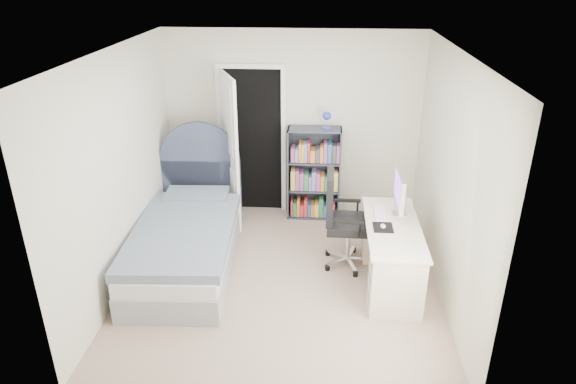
# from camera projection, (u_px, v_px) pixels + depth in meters

# --- Properties ---
(room_shell) EXTENTS (3.50, 3.70, 2.60)m
(room_shell) POSITION_uv_depth(u_px,v_px,m) (282.00, 176.00, 5.27)
(room_shell) COLOR gray
(room_shell) RESTS_ON ground
(door) EXTENTS (0.92, 0.77, 2.06)m
(door) POSITION_uv_depth(u_px,v_px,m) (238.00, 145.00, 6.80)
(door) COLOR black
(door) RESTS_ON ground
(bed) EXTENTS (1.19, 2.34, 1.41)m
(bed) POSITION_uv_depth(u_px,v_px,m) (188.00, 237.00, 5.99)
(bed) COLOR gray
(bed) RESTS_ON ground
(nightstand) EXTENTS (0.41, 0.41, 0.61)m
(nightstand) POSITION_uv_depth(u_px,v_px,m) (185.00, 186.00, 7.17)
(nightstand) COLOR tan
(nightstand) RESTS_ON ground
(floor_lamp) EXTENTS (0.18, 0.18, 1.24)m
(floor_lamp) POSITION_uv_depth(u_px,v_px,m) (210.00, 181.00, 7.05)
(floor_lamp) COLOR silver
(floor_lamp) RESTS_ON ground
(bookcase) EXTENTS (0.71, 0.30, 1.51)m
(bookcase) POSITION_uv_depth(u_px,v_px,m) (315.00, 176.00, 6.96)
(bookcase) COLOR #363B49
(bookcase) RESTS_ON ground
(desk) EXTENTS (0.57, 1.43, 1.17)m
(desk) POSITION_uv_depth(u_px,v_px,m) (391.00, 251.00, 5.58)
(desk) COLOR #EFE1C8
(desk) RESTS_ON ground
(office_chair) EXTENTS (0.58, 0.60, 1.15)m
(office_chair) POSITION_uv_depth(u_px,v_px,m) (341.00, 215.00, 5.82)
(office_chair) COLOR silver
(office_chair) RESTS_ON ground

